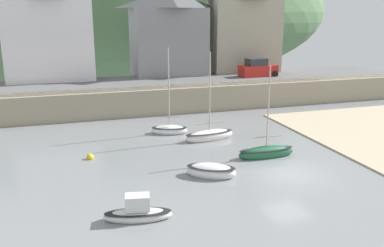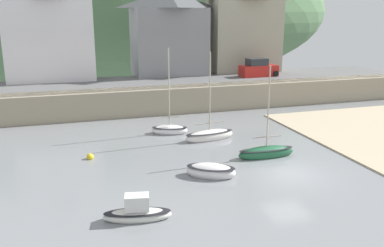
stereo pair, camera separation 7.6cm
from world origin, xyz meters
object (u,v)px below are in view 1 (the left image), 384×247
object	(u,v)px
fishing_boat_green	(211,171)
sailboat_far_left	(209,135)
waterfront_building_centre	(168,32)
parked_car_near_slipway	(258,69)
waterfront_building_right	(244,25)
sailboat_blue_trim	(169,129)
waterfront_building_left	(48,30)
motorboat_with_cabin	(266,152)
mooring_buoy	(90,157)
sailboat_nearest_shore	(138,213)

from	to	relation	value
fishing_boat_green	sailboat_far_left	bearing A→B (deg)	100.88
waterfront_building_centre	parked_car_near_slipway	world-z (taller)	waterfront_building_centre
fishing_boat_green	parked_car_near_slipway	size ratio (longest dim) A/B	0.76
waterfront_building_right	waterfront_building_centre	bearing A→B (deg)	180.00
waterfront_building_right	sailboat_blue_trim	xyz separation A→B (m)	(-12.86, -15.08, -7.38)
waterfront_building_centre	waterfront_building_right	distance (m)	9.05
waterfront_building_left	waterfront_building_right	world-z (taller)	waterfront_building_right
waterfront_building_centre	parked_car_near_slipway	bearing A→B (deg)	-27.01
sailboat_far_left	waterfront_building_left	bearing A→B (deg)	114.49
waterfront_building_left	motorboat_with_cabin	size ratio (longest dim) A/B	1.61
mooring_buoy	fishing_boat_green	bearing A→B (deg)	-37.87
waterfront_building_right	mooring_buoy	distance (m)	28.19
sailboat_nearest_shore	fishing_boat_green	xyz separation A→B (m)	(4.93, 3.85, -0.02)
fishing_boat_green	motorboat_with_cabin	xyz separation A→B (m)	(4.54, 1.98, 0.03)
mooring_buoy	waterfront_building_right	bearing A→B (deg)	45.05
waterfront_building_right	sailboat_far_left	xyz separation A→B (m)	(-10.45, -17.58, -7.36)
waterfront_building_centre	sailboat_far_left	bearing A→B (deg)	-94.63
waterfront_building_left	waterfront_building_centre	distance (m)	12.49
parked_car_near_slipway	mooring_buoy	size ratio (longest dim) A/B	9.16
fishing_boat_green	waterfront_building_right	bearing A→B (deg)	92.12
waterfront_building_left	mooring_buoy	bearing A→B (deg)	-83.10
sailboat_far_left	mooring_buoy	bearing A→B (deg)	-177.05
waterfront_building_left	motorboat_with_cabin	world-z (taller)	waterfront_building_left
waterfront_building_centre	motorboat_with_cabin	bearing A→B (deg)	-87.86
waterfront_building_right	motorboat_with_cabin	xyz separation A→B (m)	(-8.20, -22.25, -7.37)
waterfront_building_centre	mooring_buoy	bearing A→B (deg)	-117.86
waterfront_building_left	mooring_buoy	distance (m)	20.69
sailboat_nearest_shore	sailboat_far_left	bearing A→B (deg)	66.28
parked_car_near_slipway	fishing_boat_green	bearing A→B (deg)	-125.03
mooring_buoy	motorboat_with_cabin	bearing A→B (deg)	-15.43
mooring_buoy	sailboat_far_left	bearing A→B (deg)	10.64
sailboat_nearest_shore	parked_car_near_slipway	xyz separation A→B (m)	(17.47, 23.59, 2.88)
sailboat_nearest_shore	sailboat_far_left	world-z (taller)	sailboat_far_left
waterfront_building_centre	sailboat_far_left	xyz separation A→B (m)	(-1.42, -17.58, -6.70)
waterfront_building_left	parked_car_near_slipway	bearing A→B (deg)	-11.92
fishing_boat_green	sailboat_far_left	size ratio (longest dim) A/B	0.48
mooring_buoy	sailboat_blue_trim	bearing A→B (deg)	33.17
mooring_buoy	waterfront_building_centre	bearing A→B (deg)	62.14
sailboat_blue_trim	fishing_boat_green	distance (m)	9.15
sailboat_blue_trim	sailboat_nearest_shore	bearing A→B (deg)	-92.60
motorboat_with_cabin	waterfront_building_right	bearing A→B (deg)	70.37
sailboat_blue_trim	fishing_boat_green	xyz separation A→B (m)	(0.12, -9.15, -0.01)
motorboat_with_cabin	fishing_boat_green	bearing A→B (deg)	-155.83
waterfront_building_centre	sailboat_nearest_shore	distance (m)	30.14
waterfront_building_left	waterfront_building_centre	xyz separation A→B (m)	(12.49, 0.00, -0.39)
waterfront_building_centre	sailboat_far_left	world-z (taller)	waterfront_building_centre
sailboat_blue_trim	waterfront_building_left	bearing A→B (deg)	137.56
waterfront_building_left	parked_car_near_slipway	distance (m)	22.19
motorboat_with_cabin	parked_car_near_slipway	xyz separation A→B (m)	(8.00, 17.75, 2.88)
sailboat_nearest_shore	sailboat_far_left	xyz separation A→B (m)	(7.22, 10.51, 0.02)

